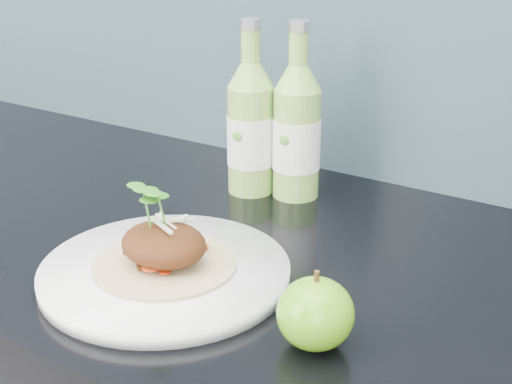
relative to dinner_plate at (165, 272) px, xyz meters
The scene contains 5 objects.
dinner_plate is the anchor object (origin of this frame).
pork_taco 0.04m from the dinner_plate, 94.47° to the right, with size 0.16×0.16×0.10m.
green_apple 0.20m from the dinner_plate, ahead, with size 0.08×0.08×0.08m.
cider_bottle_left 0.29m from the dinner_plate, 103.27° to the left, with size 0.08×0.08×0.24m.
cider_bottle_right 0.30m from the dinner_plate, 90.19° to the left, with size 0.08×0.08×0.24m.
Camera 1 is at (0.44, 1.05, 1.28)m, focal length 50.00 mm.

